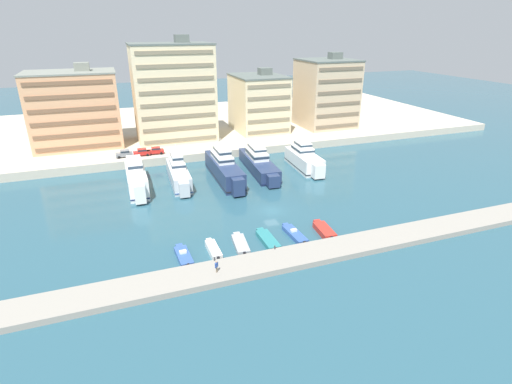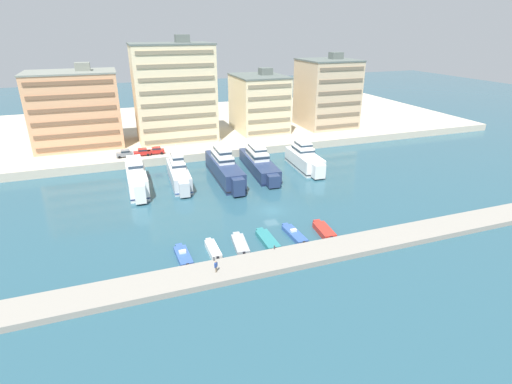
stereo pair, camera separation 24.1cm
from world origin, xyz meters
TOP-DOWN VIEW (x-y plane):
  - ground_plane at (0.00, 0.00)m, footprint 400.00×400.00m
  - quay_promenade at (0.00, 68.71)m, footprint 180.00×70.00m
  - pier_dock at (0.00, -16.91)m, footprint 120.00×5.52m
  - yacht_white_far_left at (-22.59, 20.31)m, footprint 3.94×19.32m
  - yacht_silver_left at (-13.70, 20.37)m, footprint 4.44×18.51m
  - yacht_navy_mid_left at (-3.63, 19.26)m, footprint 4.77×22.56m
  - yacht_navy_center_left at (5.47, 21.65)m, footprint 6.12×23.25m
  - yacht_white_center at (16.60, 19.82)m, footprint 5.54×17.19m
  - motorboat_blue_far_left at (-18.54, -10.72)m, footprint 2.07×6.57m
  - motorboat_white_left at (-13.99, -10.84)m, footprint 1.51×6.07m
  - motorboat_grey_mid_left at (-9.52, -10.36)m, footprint 2.62×6.90m
  - motorboat_teal_center_left at (-5.01, -10.58)m, footprint 2.07×7.27m
  - motorboat_blue_center at (-0.16, -10.31)m, footprint 2.02×7.26m
  - motorboat_red_center_right at (4.94, -11.00)m, footprint 2.57×6.55m
  - car_grey_far_left at (-23.96, 37.16)m, footprint 4.11×1.94m
  - car_red_left at (-19.88, 36.86)m, footprint 4.13×1.99m
  - car_red_mid_left at (-16.48, 37.09)m, footprint 4.18×2.08m
  - apartment_block_far_left at (-34.45, 51.85)m, footprint 22.17×14.49m
  - apartment_block_left at (-8.90, 49.76)m, footprint 21.55×14.03m
  - apartment_block_mid_left at (16.75, 52.16)m, footprint 14.32×18.17m
  - apartment_block_center_left at (38.88, 50.25)m, footprint 16.18×16.38m
  - pedestrian_near_edge at (-15.17, -17.33)m, footprint 0.54×0.49m
  - bollard_west at (-14.73, -14.40)m, footprint 0.20×0.20m
  - bollard_west_mid at (-5.37, -14.40)m, footprint 0.20×0.20m

SIDE VIEW (x-z plane):
  - ground_plane at x=0.00m, z-range 0.00..0.00m
  - motorboat_blue_far_left at x=-18.54m, z-range -0.18..0.95m
  - motorboat_blue_center at x=-0.16m, z-range -0.17..0.95m
  - motorboat_teal_center_left at x=-5.01m, z-range -0.02..0.82m
  - motorboat_grey_mid_left at x=-9.52m, z-range -0.17..0.99m
  - pier_dock at x=0.00m, z-range 0.00..0.89m
  - motorboat_red_center_right at x=4.94m, z-range 0.00..0.98m
  - motorboat_white_left at x=-13.99m, z-range -0.24..1.34m
  - quay_promenade at x=0.00m, z-range 0.00..2.04m
  - bollard_west at x=-14.73m, z-range 0.91..1.52m
  - bollard_west_mid at x=-5.37m, z-range 0.91..1.52m
  - pedestrian_near_edge at x=-15.17m, z-range 1.05..2.81m
  - yacht_navy_center_left at x=5.47m, z-range -1.71..5.93m
  - yacht_white_center at x=16.60m, z-range -1.68..6.34m
  - yacht_silver_left at x=-13.70m, z-range -1.76..6.42m
  - yacht_white_far_left at x=-22.59m, z-range -1.38..6.34m
  - yacht_navy_mid_left at x=-3.63m, z-range -1.76..6.94m
  - car_grey_far_left at x=-23.96m, z-range 2.12..3.92m
  - car_red_left at x=-19.88m, z-range 2.12..3.92m
  - car_red_mid_left at x=-16.48m, z-range 2.12..3.92m
  - apartment_block_mid_left at x=16.75m, z-range 1.10..19.59m
  - apartment_block_far_left at x=-34.45m, z-range 1.09..22.50m
  - apartment_block_center_left at x=38.88m, z-range 1.10..23.64m
  - apartment_block_left at x=-8.90m, z-range 1.09..28.97m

